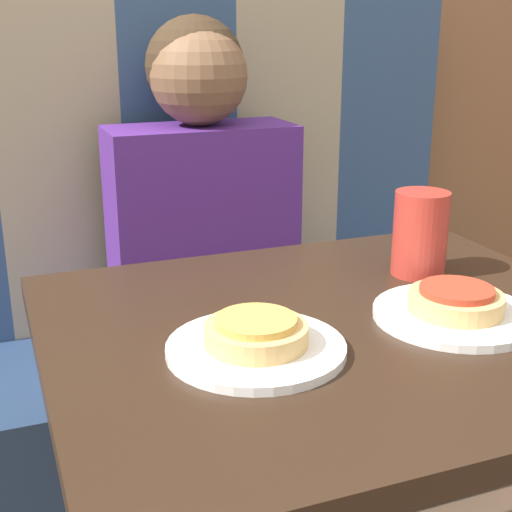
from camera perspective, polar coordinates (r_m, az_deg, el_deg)
name	(u,v)px	position (r m, az deg, el deg)	size (l,w,h in m)	color
booth_seat	(207,419)	(1.79, -3.93, -12.86)	(1.39, 0.49, 0.43)	navy
booth_backrest	(177,163)	(1.76, -6.32, 7.41)	(1.39, 0.09, 0.76)	navy
dining_table	(339,395)	(1.05, 6.67, -10.99)	(0.81, 0.69, 0.74)	black
person	(201,184)	(1.57, -4.44, 5.73)	(0.40, 0.23, 0.72)	#4C237A
plate_left	(256,348)	(0.90, 0.00, -7.39)	(0.23, 0.23, 0.01)	white
plate_right	(455,315)	(1.03, 15.61, -4.56)	(0.23, 0.23, 0.01)	white
pizza_left	(256,332)	(0.89, 0.00, -6.10)	(0.13, 0.13, 0.04)	tan
pizza_right	(456,300)	(1.02, 15.71, -3.41)	(0.13, 0.13, 0.04)	tan
drinking_cup	(420,234)	(1.18, 13.00, 1.76)	(0.09, 0.09, 0.14)	#B23328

